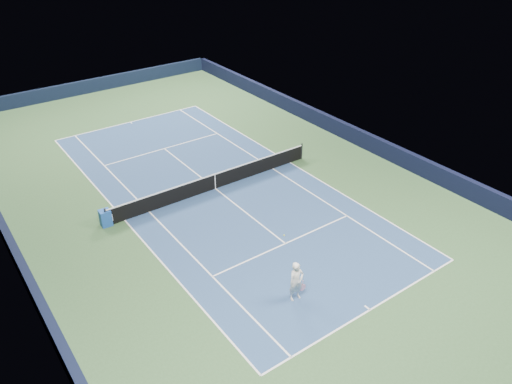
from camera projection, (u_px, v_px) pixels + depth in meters
ground at (215, 189)px, 28.45m from camera, size 40.00×40.00×0.00m
wall_far at (91, 86)px, 41.95m from camera, size 22.00×0.35×1.10m
wall_right at (352, 134)px, 33.58m from camera, size 0.35×40.00×1.10m
wall_left at (13, 249)px, 22.74m from camera, size 0.35×40.00×1.10m
court_surface at (215, 189)px, 28.44m from camera, size 10.97×23.77×0.01m
baseline_far at (130, 122)px, 36.71m from camera, size 10.97×0.08×0.00m
baseline_near at (370, 310)px, 20.17m from camera, size 10.97×0.08×0.00m
sideline_doubles_right at (290, 163)px, 31.19m from camera, size 0.08×23.77×0.00m
sideline_doubles_left at (125, 220)px, 25.70m from camera, size 0.08×23.77×0.00m
sideline_singles_right at (273, 169)px, 30.50m from camera, size 0.08×23.77×0.00m
sideline_singles_left at (149, 212)px, 26.38m from camera, size 0.08×23.77×0.00m
service_line_far at (164, 149)px, 32.89m from camera, size 8.23×0.08×0.00m
service_line_near at (285, 244)px, 23.99m from camera, size 8.23×0.08×0.00m
center_service_line at (215, 189)px, 28.44m from camera, size 0.08×12.80×0.00m
center_mark_far at (131, 123)px, 36.60m from camera, size 0.08×0.30×0.00m
center_mark_near at (367, 308)px, 20.28m from camera, size 0.08×0.30×0.00m
tennis_net at (215, 181)px, 28.19m from camera, size 12.90×0.10×1.07m
sponsor_cube at (106, 218)px, 25.11m from camera, size 0.58×0.51×0.88m
tennis_player at (296, 281)px, 20.30m from camera, size 0.83×1.28×2.63m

